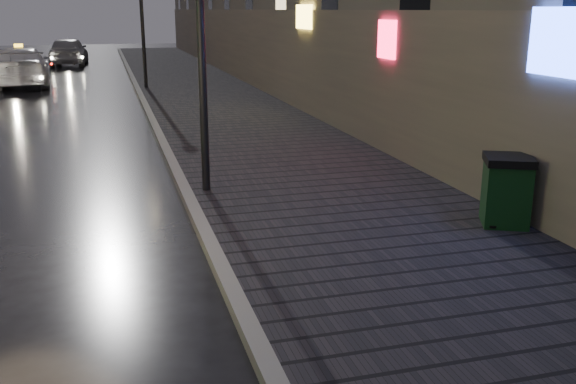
{
  "coord_description": "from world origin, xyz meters",
  "views": [
    {
      "loc": [
        0.28,
        -4.88,
        3.22
      ],
      "look_at": [
        2.53,
        3.1,
        0.85
      ],
      "focal_mm": 40.0,
      "sensor_mm": 36.0,
      "label": 1
    }
  ],
  "objects_px": {
    "trash_bin": "(506,190)",
    "taxi_mid": "(21,67)",
    "lamp_far": "(141,2)",
    "car_far": "(69,51)"
  },
  "relations": [
    {
      "from": "taxi_mid",
      "to": "car_far",
      "type": "height_order",
      "value": "taxi_mid"
    },
    {
      "from": "taxi_mid",
      "to": "car_far",
      "type": "xyz_separation_m",
      "value": [
        1.5,
        10.66,
        -0.0
      ]
    },
    {
      "from": "trash_bin",
      "to": "taxi_mid",
      "type": "bearing_deg",
      "value": 136.94
    },
    {
      "from": "taxi_mid",
      "to": "car_far",
      "type": "bearing_deg",
      "value": -102.62
    },
    {
      "from": "taxi_mid",
      "to": "trash_bin",
      "type": "bearing_deg",
      "value": 107.38
    },
    {
      "from": "trash_bin",
      "to": "car_far",
      "type": "bearing_deg",
      "value": 127.77
    },
    {
      "from": "trash_bin",
      "to": "lamp_far",
      "type": "bearing_deg",
      "value": 126.64
    },
    {
      "from": "trash_bin",
      "to": "taxi_mid",
      "type": "distance_m",
      "value": 24.02
    },
    {
      "from": "car_far",
      "to": "lamp_far",
      "type": "bearing_deg",
      "value": 107.68
    },
    {
      "from": "lamp_far",
      "to": "trash_bin",
      "type": "height_order",
      "value": "lamp_far"
    }
  ]
}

